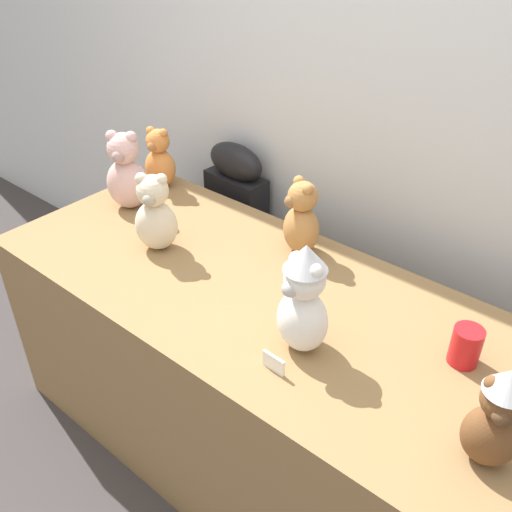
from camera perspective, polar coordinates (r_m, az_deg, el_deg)
ground_plane at (r=2.21m, az=-4.49°, el=-22.29°), size 10.00×10.00×0.00m
wall_back at (r=2.02m, az=12.30°, el=17.84°), size 7.00×0.08×2.60m
display_table at (r=2.03m, az=-0.00°, el=-11.82°), size 1.82×0.78×0.76m
instrument_case at (r=2.56m, az=-1.89°, el=1.67°), size 0.29×0.14×0.93m
teddy_bear_snow at (r=1.48m, az=4.79°, el=-4.43°), size 0.17×0.16×0.33m
teddy_bear_chestnut at (r=1.33m, az=23.09°, el=-14.83°), size 0.15×0.14×0.27m
teddy_bear_blush at (r=2.21m, az=-12.97°, el=8.18°), size 0.21×0.20×0.31m
teddy_bear_ginger at (r=2.36m, az=-9.71°, el=9.57°), size 0.15×0.14×0.25m
teddy_bear_cream at (r=1.93m, az=-10.14°, el=4.13°), size 0.19×0.18×0.28m
teddy_bear_caramel at (r=1.89m, az=4.60°, el=3.74°), size 0.18×0.17×0.27m
party_cup_red at (r=1.59m, az=20.40°, el=-8.51°), size 0.08×0.08×0.11m
name_card_front_left at (r=1.49m, az=1.79°, el=-10.75°), size 0.07×0.01×0.05m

